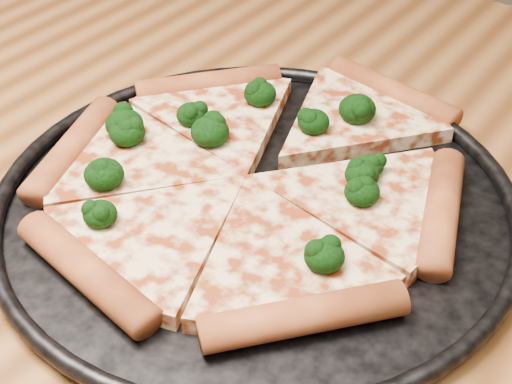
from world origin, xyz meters
The scene contains 4 objects.
dining_table centered at (0.00, 0.00, 0.66)m, with size 1.20×0.90×0.75m.
pizza_pan centered at (0.11, 0.02, 0.76)m, with size 0.36×0.36×0.02m.
pizza centered at (0.09, 0.04, 0.77)m, with size 0.31×0.34×0.02m.
broccoli_florets centered at (0.07, 0.05, 0.78)m, with size 0.22×0.23×0.02m.
Camera 1 is at (0.34, -0.31, 1.09)m, focal length 53.58 mm.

